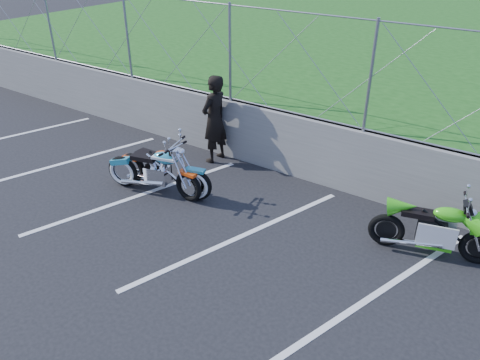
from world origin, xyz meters
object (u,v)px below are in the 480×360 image
Objects in this scene: sportbike_green at (435,231)px; person_standing at (214,119)px; cruiser_turquoise at (159,172)px; naked_orange at (161,171)px.

person_standing is (-4.89, 0.76, 0.53)m from sportbike_green.
cruiser_turquoise is at bearing 2.46° from person_standing.
person_standing is at bearing 88.21° from naked_orange.
naked_orange is (-0.05, 0.08, -0.01)m from cruiser_turquoise.
naked_orange reaches higher than sportbike_green.
cruiser_turquoise is at bearing -60.53° from naked_orange.
cruiser_turquoise is 4.99m from sportbike_green.
naked_orange is 1.77m from person_standing.
person_standing reaches higher than sportbike_green.
naked_orange is 5.02m from sportbike_green.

